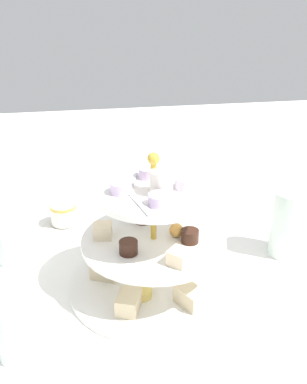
{
  "coord_description": "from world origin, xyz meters",
  "views": [
    {
      "loc": [
        0.67,
        -0.11,
        0.51
      ],
      "look_at": [
        0.0,
        0.0,
        0.18
      ],
      "focal_mm": 43.68,
      "sensor_mm": 36.0,
      "label": 1
    }
  ],
  "objects_px": {
    "teacup_with_saucer": "(64,215)",
    "water_glass_mid_back": "(16,327)",
    "water_glass_tall_right": "(288,223)",
    "water_glass_short_left": "(13,245)",
    "butter_knife_right": "(164,202)",
    "tiered_serving_stand": "(154,250)"
  },
  "relations": [
    {
      "from": "teacup_with_saucer",
      "to": "water_glass_mid_back",
      "type": "distance_m",
      "value": 0.39
    },
    {
      "from": "teacup_with_saucer",
      "to": "water_glass_mid_back",
      "type": "xyz_separation_m",
      "value": [
        0.38,
        -0.06,
        0.03
      ]
    },
    {
      "from": "water_glass_tall_right",
      "to": "teacup_with_saucer",
      "type": "distance_m",
      "value": 0.47
    },
    {
      "from": "teacup_with_saucer",
      "to": "water_glass_short_left",
      "type": "bearing_deg",
      "value": -37.36
    },
    {
      "from": "butter_knife_right",
      "to": "tiered_serving_stand",
      "type": "bearing_deg",
      "value": 99.81
    },
    {
      "from": "tiered_serving_stand",
      "to": "water_glass_tall_right",
      "type": "height_order",
      "value": "tiered_serving_stand"
    },
    {
      "from": "water_glass_tall_right",
      "to": "water_glass_short_left",
      "type": "height_order",
      "value": "water_glass_tall_right"
    },
    {
      "from": "butter_knife_right",
      "to": "water_glass_mid_back",
      "type": "height_order",
      "value": "water_glass_mid_back"
    },
    {
      "from": "water_glass_tall_right",
      "to": "water_glass_mid_back",
      "type": "relative_size",
      "value": 1.35
    },
    {
      "from": "teacup_with_saucer",
      "to": "butter_knife_right",
      "type": "distance_m",
      "value": 0.25
    },
    {
      "from": "water_glass_tall_right",
      "to": "water_glass_mid_back",
      "type": "distance_m",
      "value": 0.53
    },
    {
      "from": "water_glass_tall_right",
      "to": "butter_knife_right",
      "type": "xyz_separation_m",
      "value": [
        -0.26,
        -0.2,
        -0.07
      ]
    },
    {
      "from": "tiered_serving_stand",
      "to": "water_glass_tall_right",
      "type": "relative_size",
      "value": 2.22
    },
    {
      "from": "water_glass_mid_back",
      "to": "tiered_serving_stand",
      "type": "bearing_deg",
      "value": 120.3
    },
    {
      "from": "tiered_serving_stand",
      "to": "water_glass_short_left",
      "type": "relative_size",
      "value": 4.47
    },
    {
      "from": "water_glass_short_left",
      "to": "butter_knife_right",
      "type": "distance_m",
      "value": 0.38
    },
    {
      "from": "water_glass_short_left",
      "to": "water_glass_mid_back",
      "type": "relative_size",
      "value": 0.67
    },
    {
      "from": "teacup_with_saucer",
      "to": "butter_knife_right",
      "type": "xyz_separation_m",
      "value": [
        -0.07,
        0.24,
        -0.02
      ]
    },
    {
      "from": "butter_knife_right",
      "to": "water_glass_mid_back",
      "type": "xyz_separation_m",
      "value": [
        0.45,
        -0.3,
        0.05
      ]
    },
    {
      "from": "water_glass_mid_back",
      "to": "water_glass_tall_right",
      "type": "bearing_deg",
      "value": 111.38
    },
    {
      "from": "water_glass_short_left",
      "to": "butter_knife_right",
      "type": "height_order",
      "value": "water_glass_short_left"
    },
    {
      "from": "teacup_with_saucer",
      "to": "water_glass_mid_back",
      "type": "bearing_deg",
      "value": -9.21
    }
  ]
}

